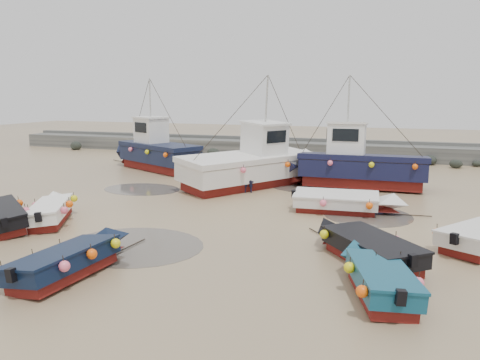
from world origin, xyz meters
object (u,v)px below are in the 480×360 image
object	(u,v)px
dinghy_1	(74,256)
dinghy_6	(365,243)
dinghy_5	(344,200)
dinghy_0	(53,208)
person	(248,192)
cabin_boat_2	(351,164)
cabin_boat_1	(256,163)
dinghy_2	(377,273)
cabin_boat_0	(154,150)

from	to	relation	value
dinghy_1	dinghy_6	world-z (taller)	same
dinghy_1	dinghy_5	distance (m)	11.96
dinghy_0	dinghy_5	xyz separation A→B (m)	(11.20, 5.48, -0.01)
dinghy_5	person	xyz separation A→B (m)	(-5.37, 2.60, -0.55)
dinghy_5	cabin_boat_2	distance (m)	5.99
dinghy_1	cabin_boat_1	size ratio (longest dim) A/B	0.54
cabin_boat_2	person	size ratio (longest dim) A/B	5.82
cabin_boat_1	person	distance (m)	2.43
dinghy_2	cabin_boat_1	bearing A→B (deg)	102.10
dinghy_5	cabin_boat_1	size ratio (longest dim) A/B	0.58
dinghy_5	dinghy_6	xyz separation A→B (m)	(1.37, -5.99, 0.00)
cabin_boat_0	dinghy_2	bearing A→B (deg)	-108.96
dinghy_2	cabin_boat_2	bearing A→B (deg)	81.51
dinghy_5	person	world-z (taller)	dinghy_5
dinghy_2	person	bearing A→B (deg)	105.80
dinghy_0	dinghy_2	size ratio (longest dim) A/B	1.05
dinghy_0	dinghy_2	world-z (taller)	same
dinghy_0	dinghy_5	world-z (taller)	same
cabin_boat_0	dinghy_6	bearing A→B (deg)	-105.18
cabin_boat_0	person	bearing A→B (deg)	-94.91
cabin_boat_0	person	distance (m)	10.38
dinghy_0	cabin_boat_2	size ratio (longest dim) A/B	0.52
dinghy_1	dinghy_2	distance (m)	8.53
dinghy_0	dinghy_1	distance (m)	6.53
dinghy_5	dinghy_2	bearing A→B (deg)	7.94
dinghy_0	dinghy_1	xyz separation A→B (m)	(4.68, -4.55, 0.00)
dinghy_2	dinghy_6	world-z (taller)	same
dinghy_6	person	bearing A→B (deg)	88.38
dinghy_6	cabin_boat_1	bearing A→B (deg)	83.29
dinghy_2	dinghy_5	xyz separation A→B (m)	(-1.88, 8.50, -0.02)
dinghy_2	person	xyz separation A→B (m)	(-7.25, 11.10, -0.57)
dinghy_5	cabin_boat_1	distance (m)	7.28
dinghy_2	cabin_boat_0	bearing A→B (deg)	116.65
dinghy_5	cabin_boat_0	distance (m)	16.26
cabin_boat_1	cabin_boat_2	world-z (taller)	same
dinghy_2	dinghy_5	distance (m)	8.71
dinghy_6	dinghy_1	bearing A→B (deg)	167.39
dinghy_1	dinghy_2	bearing A→B (deg)	14.68
dinghy_2	cabin_boat_0	xyz separation A→B (m)	(-15.98, 16.55, 0.78)
cabin_boat_2	dinghy_2	bearing A→B (deg)	-172.29
dinghy_0	cabin_boat_1	distance (m)	11.62
dinghy_0	dinghy_1	size ratio (longest dim) A/B	0.93
person	dinghy_5	bearing A→B (deg)	131.81
person	cabin_boat_1	bearing A→B (deg)	-107.45
cabin_boat_2	dinghy_5	bearing A→B (deg)	-177.56
dinghy_6	dinghy_5	bearing A→B (deg)	63.11
dinghy_2	dinghy_6	distance (m)	2.57
cabin_boat_0	cabin_boat_2	world-z (taller)	same
dinghy_2	person	distance (m)	13.28
cabin_boat_0	cabin_boat_2	size ratio (longest dim) A/B	0.93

